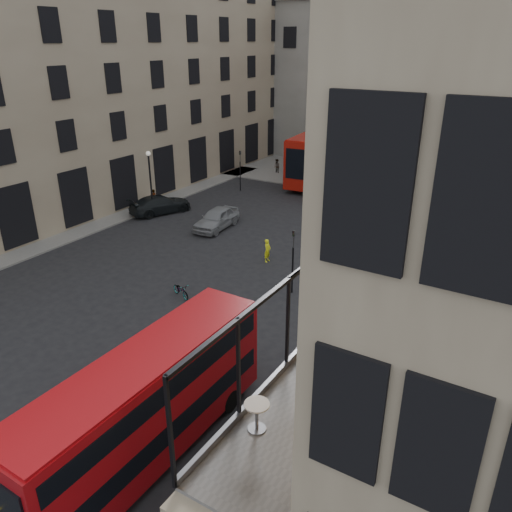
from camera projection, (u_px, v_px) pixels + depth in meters
The scene contains 31 objects.
ground at pixel (167, 426), 18.79m from camera, with size 140.00×140.00×0.00m, color black.
host_building_main at pixel (489, 318), 10.90m from camera, with size 7.26×11.40×15.10m.
host_frontage at pixel (329, 448), 14.77m from camera, with size 3.00×11.00×4.50m, color tan.
cafe_floor at pixel (334, 385), 13.85m from camera, with size 3.00×10.00×0.10m, color slate.
building_left at pixel (71, 64), 42.78m from camera, with size 14.60×50.60×22.00m.
gateway at pixel (415, 78), 54.89m from camera, with size 35.00×10.60×18.00m.
pavement_far at pixel (367, 180), 51.31m from camera, with size 40.00×12.00×0.12m, color slate.
pavement_left at pixel (52, 226), 38.69m from camera, with size 8.00×48.00×0.12m, color slate.
traffic_light_near at pixel (293, 254), 27.67m from camera, with size 0.16×0.20×3.80m.
traffic_light_far at pixel (240, 166), 46.87m from camera, with size 0.16×0.20×3.80m.
street_lamp_a at pixel (151, 188), 40.04m from camera, with size 0.36×0.36×5.33m.
street_lamp_b at pixel (354, 165), 47.25m from camera, with size 0.36×0.36×5.33m.
bus_near at pixel (147, 402), 16.60m from camera, with size 2.40×10.23×4.08m.
bus_far at pixel (321, 153), 50.22m from camera, with size 4.05×12.76×5.01m.
car_a at pixel (217, 218), 38.03m from camera, with size 1.87×4.64×1.58m, color gray.
car_b at pixel (327, 197), 43.14m from camera, with size 1.75×5.01×1.65m, color maroon.
car_c at pixel (160, 204), 41.40m from camera, with size 2.10×5.18×1.50m, color black.
bicycle at pixel (181, 290), 28.03m from camera, with size 0.54×1.55×0.82m, color gray.
cyclist at pixel (267, 250), 32.33m from camera, with size 0.56×0.37×1.54m, color #FDFF1A.
pedestrian_a at pixel (277, 167), 53.32m from camera, with size 0.78×0.61×1.61m, color gray.
pedestrian_b at pixel (306, 171), 51.13m from camera, with size 1.15×0.66×1.78m, color gray.
pedestrian_c at pixel (429, 175), 49.82m from camera, with size 1.07×0.45×1.82m, color gray.
pedestrian_d at pixel (506, 207), 40.49m from camera, with size 0.78×0.51×1.59m, color gray.
pedestrian_e at pixel (154, 198), 43.00m from camera, with size 0.56×0.37×1.53m, color gray.
cafe_table_near at pixel (257, 412), 12.02m from camera, with size 0.62×0.62×0.78m.
cafe_table_mid at pixel (308, 371), 13.62m from camera, with size 0.55×0.55×0.69m.
cafe_table_far at pixel (367, 306), 16.81m from camera, with size 0.60×0.60×0.75m.
cafe_chair_a at pixel (317, 472), 10.68m from camera, with size 0.50×0.50×0.86m.
cafe_chair_b at pixel (337, 404), 12.63m from camera, with size 0.49×0.49×0.95m.
cafe_chair_c at pixel (348, 394), 13.08m from camera, with size 0.46×0.46×0.76m.
cafe_chair_d at pixel (388, 342), 15.28m from camera, with size 0.46×0.46×0.78m.
Camera 1 is at (10.55, -10.72, 13.39)m, focal length 35.00 mm.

